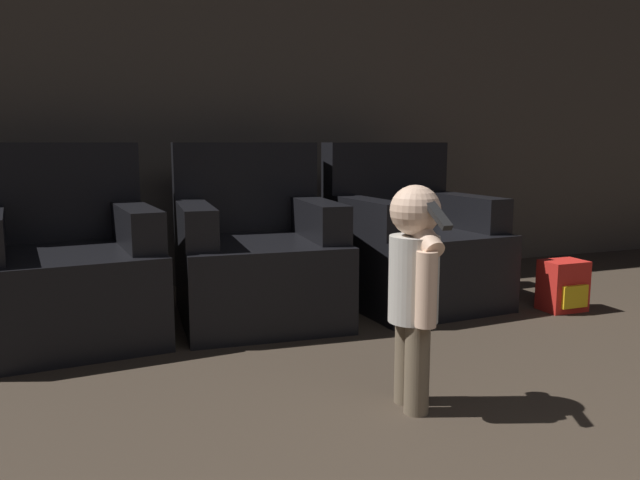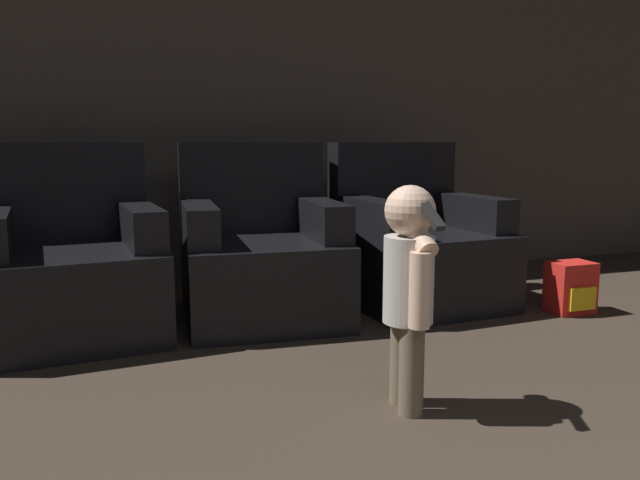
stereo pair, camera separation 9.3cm
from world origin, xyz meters
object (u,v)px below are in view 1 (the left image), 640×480
object	(u,v)px
armchair_right	(410,247)
armchair_middle	(257,258)
armchair_left	(66,271)
toy_backpack	(563,286)
person_toddler	(415,279)

from	to	relation	value
armchair_right	armchair_middle	bearing A→B (deg)	176.20
armchair_left	armchair_right	size ratio (longest dim) A/B	1.00
armchair_right	toy_backpack	bearing A→B (deg)	-39.22
armchair_middle	person_toddler	size ratio (longest dim) A/B	1.18
armchair_middle	toy_backpack	bearing A→B (deg)	-12.93
person_toddler	armchair_right	bearing A→B (deg)	158.42
armchair_left	armchair_right	distance (m)	1.93
armchair_left	toy_backpack	distance (m)	2.71
armchair_middle	toy_backpack	size ratio (longest dim) A/B	3.30
armchair_left	armchair_middle	xyz separation A→B (m)	(0.97, 0.00, 0.00)
armchair_right	toy_backpack	size ratio (longest dim) A/B	3.30
person_toddler	toy_backpack	distance (m)	1.75
armchair_right	toy_backpack	world-z (taller)	armchair_right
armchair_right	person_toddler	distance (m)	1.58
armchair_middle	armchair_right	xyz separation A→B (m)	(0.96, 0.00, 0.00)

